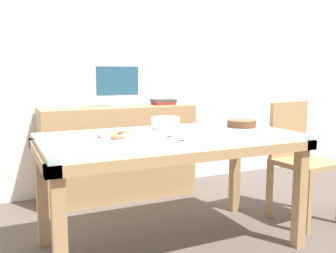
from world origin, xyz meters
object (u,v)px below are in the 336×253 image
object	(u,v)px
book_stack	(163,102)
plate_stack	(165,123)
pastry_platter	(117,137)
tealight_near_cakes	(170,137)
cake_chocolate_round	(241,125)
computer_monitor	(117,86)
tealight_near_front	(181,141)
tealight_left_edge	(155,130)
tealight_right_edge	(179,131)
chair	(299,154)

from	to	relation	value
book_stack	plate_stack	xyz separation A→B (m)	(-0.38, -0.89, -0.08)
pastry_platter	tealight_near_cakes	size ratio (longest dim) A/B	8.23
cake_chocolate_round	computer_monitor	bearing A→B (deg)	116.39
plate_stack	tealight_near_front	size ratio (longest dim) A/B	5.25
tealight_near_front	tealight_left_edge	world-z (taller)	same
cake_chocolate_round	plate_stack	world-z (taller)	plate_stack
cake_chocolate_round	plate_stack	size ratio (longest dim) A/B	1.27
pastry_platter	tealight_near_front	world-z (taller)	pastry_platter
book_stack	tealight_right_edge	bearing A→B (deg)	-109.11
pastry_platter	tealight_near_cakes	xyz separation A→B (m)	(0.29, -0.12, -0.00)
tealight_left_edge	tealight_near_cakes	xyz separation A→B (m)	(-0.03, -0.30, 0.00)
computer_monitor	tealight_left_edge	bearing A→B (deg)	-92.92
tealight_near_front	tealight_near_cakes	distance (m)	0.16
tealight_right_edge	chair	bearing A→B (deg)	-0.03
pastry_platter	tealight_left_edge	distance (m)	0.37
computer_monitor	tealight_near_cakes	xyz separation A→B (m)	(-0.08, -1.32, -0.27)
chair	computer_monitor	distance (m)	1.69
tealight_near_front	tealight_near_cakes	xyz separation A→B (m)	(-0.00, 0.16, 0.00)
cake_chocolate_round	tealight_near_front	xyz separation A→B (m)	(-0.65, -0.33, -0.02)
book_stack	pastry_platter	distance (m)	1.46
pastry_platter	cake_chocolate_round	bearing A→B (deg)	2.86
book_stack	tealight_near_cakes	world-z (taller)	book_stack
book_stack	tealight_left_edge	xyz separation A→B (m)	(-0.52, -1.02, -0.11)
book_stack	cake_chocolate_round	world-z (taller)	book_stack
plate_stack	tealight_near_front	bearing A→B (deg)	-105.79
book_stack	tealight_left_edge	world-z (taller)	book_stack
pastry_platter	tealight_near_front	size ratio (longest dim) A/B	8.23
tealight_right_edge	tealight_near_cakes	world-z (taller)	same
plate_stack	tealight_near_front	world-z (taller)	plate_stack
book_stack	tealight_right_edge	distance (m)	1.18
plate_stack	tealight_left_edge	bearing A→B (deg)	-136.56
computer_monitor	tealight_near_front	size ratio (longest dim) A/B	10.60
computer_monitor	pastry_platter	size ratio (longest dim) A/B	1.29
tealight_left_edge	tealight_near_cakes	distance (m)	0.30
chair	tealight_left_edge	distance (m)	1.24
cake_chocolate_round	tealight_right_edge	world-z (taller)	cake_chocolate_round
cake_chocolate_round	tealight_near_front	size ratio (longest dim) A/B	6.65
pastry_platter	book_stack	bearing A→B (deg)	54.79
pastry_platter	computer_monitor	bearing A→B (deg)	72.55
cake_chocolate_round	tealight_near_front	bearing A→B (deg)	-153.16
computer_monitor	tealight_left_edge	size ratio (longest dim) A/B	10.60
chair	tealight_right_edge	bearing A→B (deg)	179.97
computer_monitor	cake_chocolate_round	world-z (taller)	computer_monitor
tealight_near_front	tealight_near_cakes	bearing A→B (deg)	90.45
chair	cake_chocolate_round	world-z (taller)	chair
chair	tealight_right_edge	distance (m)	1.11
computer_monitor	tealight_near_cakes	bearing A→B (deg)	-93.54
cake_chocolate_round	tealight_right_edge	xyz separation A→B (m)	(-0.49, 0.03, -0.02)
pastry_platter	plate_stack	distance (m)	0.55
tealight_near_cakes	book_stack	bearing A→B (deg)	67.38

